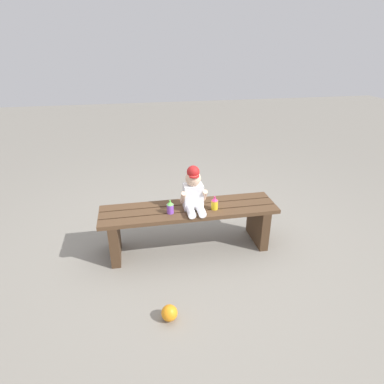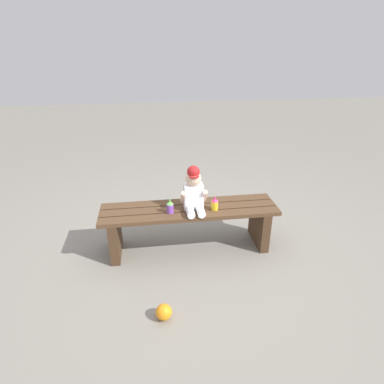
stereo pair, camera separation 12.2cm
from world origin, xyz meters
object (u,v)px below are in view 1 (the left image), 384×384
at_px(child_figure, 194,191).
at_px(sippy_cup_right, 215,203).
at_px(park_bench, 189,221).
at_px(toy_ball, 169,313).
at_px(sippy_cup_left, 170,207).

xyz_separation_m(child_figure, sippy_cup_right, (0.18, -0.04, -0.12)).
bearing_deg(park_bench, toy_ball, -109.25).
bearing_deg(sippy_cup_left, toy_ball, -98.56).
relative_size(sippy_cup_right, toy_ball, 1.07).
relative_size(park_bench, sippy_cup_right, 12.86).
xyz_separation_m(child_figure, toy_ball, (-0.33, -0.82, -0.54)).
bearing_deg(toy_ball, child_figure, 67.94).
bearing_deg(park_bench, sippy_cup_right, -16.07).
relative_size(child_figure, toy_ball, 3.48).
bearing_deg(sippy_cup_right, toy_ball, -123.44).
distance_m(park_bench, sippy_cup_right, 0.30).
relative_size(park_bench, sippy_cup_left, 12.86).
height_order(park_bench, sippy_cup_left, sippy_cup_left).
distance_m(park_bench, toy_ball, 0.92).
height_order(child_figure, sippy_cup_left, child_figure).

